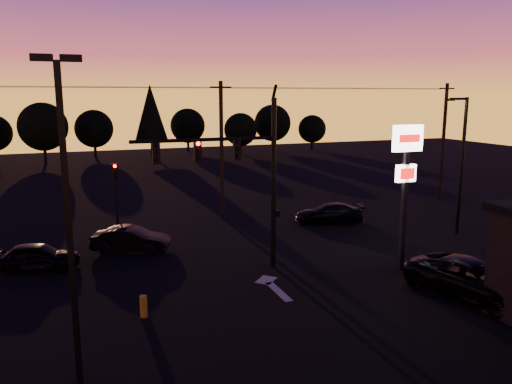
% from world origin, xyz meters
% --- Properties ---
extents(ground, '(120.00, 120.00, 0.00)m').
position_xyz_m(ground, '(0.00, 0.00, 0.00)').
color(ground, black).
rests_on(ground, ground).
extents(lane_arrow, '(1.20, 3.10, 0.01)m').
position_xyz_m(lane_arrow, '(0.50, 1.67, 0.01)').
color(lane_arrow, beige).
rests_on(lane_arrow, ground).
extents(traffic_signal_mast, '(6.79, 0.52, 8.58)m').
position_xyz_m(traffic_signal_mast, '(-0.10, 3.99, 4.94)').
color(traffic_signal_mast, black).
rests_on(traffic_signal_mast, ground).
extents(secondary_signal, '(0.30, 0.31, 4.35)m').
position_xyz_m(secondary_signal, '(-5.00, 11.49, 2.86)').
color(secondary_signal, black).
rests_on(secondary_signal, ground).
extents(parking_lot_light, '(1.25, 0.30, 9.14)m').
position_xyz_m(parking_lot_light, '(-7.50, -3.00, 5.27)').
color(parking_lot_light, black).
rests_on(parking_lot_light, ground).
extents(pylon_sign, '(1.50, 0.28, 6.80)m').
position_xyz_m(pylon_sign, '(7.00, 1.50, 4.91)').
color(pylon_sign, black).
rests_on(pylon_sign, ground).
extents(streetlight, '(1.55, 0.35, 8.00)m').
position_xyz_m(streetlight, '(13.91, 5.50, 4.42)').
color(streetlight, black).
rests_on(streetlight, ground).
extents(utility_pole_1, '(1.40, 0.26, 9.00)m').
position_xyz_m(utility_pole_1, '(2.00, 14.00, 4.59)').
color(utility_pole_1, black).
rests_on(utility_pole_1, ground).
extents(utility_pole_2, '(1.40, 0.26, 9.00)m').
position_xyz_m(utility_pole_2, '(20.00, 14.00, 4.59)').
color(utility_pole_2, black).
rests_on(utility_pole_2, ground).
extents(power_wires, '(36.00, 1.22, 0.07)m').
position_xyz_m(power_wires, '(2.00, 14.00, 8.57)').
color(power_wires, black).
rests_on(power_wires, ground).
extents(bollard, '(0.27, 0.27, 0.82)m').
position_xyz_m(bollard, '(-5.15, 0.55, 0.41)').
color(bollard, '#AD8B16').
rests_on(bollard, ground).
extents(tree_2, '(5.77, 5.78, 7.26)m').
position_xyz_m(tree_2, '(-10.00, 48.00, 4.37)').
color(tree_2, black).
rests_on(tree_2, ground).
extents(tree_3, '(4.95, 4.95, 6.22)m').
position_xyz_m(tree_3, '(-4.00, 52.00, 3.75)').
color(tree_3, black).
rests_on(tree_3, ground).
extents(tree_4, '(4.18, 4.18, 9.50)m').
position_xyz_m(tree_4, '(3.00, 49.00, 5.93)').
color(tree_4, black).
rests_on(tree_4, ground).
extents(tree_5, '(4.95, 4.95, 6.22)m').
position_xyz_m(tree_5, '(9.00, 54.00, 3.75)').
color(tree_5, black).
rests_on(tree_5, ground).
extents(tree_6, '(4.54, 4.54, 5.71)m').
position_xyz_m(tree_6, '(15.00, 48.00, 3.43)').
color(tree_6, black).
rests_on(tree_6, ground).
extents(tree_7, '(5.36, 5.36, 6.74)m').
position_xyz_m(tree_7, '(21.00, 51.00, 4.06)').
color(tree_7, black).
rests_on(tree_7, ground).
extents(tree_8, '(4.12, 4.12, 5.19)m').
position_xyz_m(tree_8, '(27.00, 50.00, 3.12)').
color(tree_8, black).
rests_on(tree_8, ground).
extents(car_left, '(4.02, 2.32, 1.29)m').
position_xyz_m(car_left, '(-9.07, 7.53, 0.64)').
color(car_left, black).
rests_on(car_left, ground).
extents(car_mid, '(4.24, 2.94, 1.33)m').
position_xyz_m(car_mid, '(-4.60, 8.73, 0.66)').
color(car_mid, black).
rests_on(car_mid, ground).
extents(car_right, '(4.71, 3.24, 1.27)m').
position_xyz_m(car_right, '(8.08, 10.40, 0.63)').
color(car_right, black).
rests_on(car_right, ground).
extents(suv_parked, '(4.02, 6.03, 1.54)m').
position_xyz_m(suv_parked, '(7.68, -2.36, 0.77)').
color(suv_parked, black).
rests_on(suv_parked, ground).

